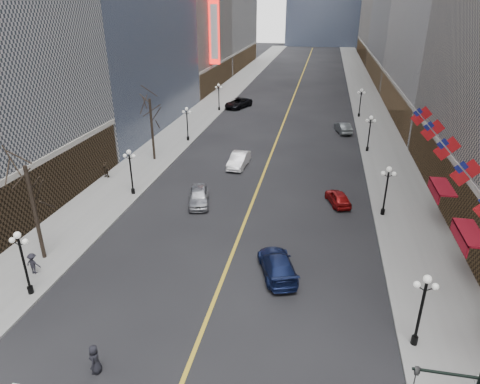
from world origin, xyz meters
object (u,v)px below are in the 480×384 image
at_px(streetlamp_east_3, 361,100).
at_px(car_nb_far, 238,103).
at_px(car_nb_mid, 239,160).
at_px(car_sb_near, 277,265).
at_px(car_sb_mid, 338,198).
at_px(car_sb_far, 343,128).
at_px(streetlamp_west_1, 130,167).
at_px(streetlamp_west_0, 22,257).
at_px(streetlamp_east_1, 387,186).
at_px(car_nb_near, 199,196).
at_px(streetlamp_east_2, 370,130).
at_px(streetlamp_west_2, 187,120).
at_px(streetlamp_west_3, 219,94).
at_px(streetlamp_east_0, 422,304).

xyz_separation_m(streetlamp_east_3, car_nb_far, (-20.80, 3.07, -2.06)).
relative_size(car_nb_mid, car_sb_near, 0.94).
xyz_separation_m(car_sb_mid, car_sb_far, (1.09, 24.55, 0.09)).
bearing_deg(streetlamp_west_1, streetlamp_west_0, -90.00).
distance_m(streetlamp_west_1, car_sb_mid, 19.91).
height_order(streetlamp_east_1, streetlamp_west_0, same).
height_order(streetlamp_east_3, car_nb_mid, streetlamp_east_3).
bearing_deg(streetlamp_west_1, car_nb_near, -6.05).
height_order(car_nb_far, car_sb_mid, car_nb_far).
bearing_deg(car_sb_mid, streetlamp_west_1, -13.41).
height_order(streetlamp_east_2, car_sb_near, streetlamp_east_2).
distance_m(car_nb_far, car_sb_far, 22.09).
relative_size(streetlamp_west_2, streetlamp_west_3, 1.00).
bearing_deg(streetlamp_east_3, streetlamp_west_3, 180.00).
height_order(streetlamp_east_2, car_sb_mid, streetlamp_east_2).
xyz_separation_m(streetlamp_east_1, car_sb_far, (-2.80, 26.26, -2.15)).
bearing_deg(streetlamp_east_1, car_sb_near, -127.56).
relative_size(streetlamp_west_0, streetlamp_west_3, 1.00).
distance_m(streetlamp_east_3, car_nb_far, 21.13).
bearing_deg(streetlamp_east_1, car_nb_near, -177.49).
relative_size(streetlamp_east_2, car_nb_far, 0.74).
relative_size(car_nb_near, car_nb_far, 0.77).
bearing_deg(streetlamp_east_1, streetlamp_west_2, 142.67).
height_order(streetlamp_east_2, car_nb_far, streetlamp_east_2).
xyz_separation_m(car_nb_mid, car_nb_far, (-5.88, 29.35, 0.03)).
bearing_deg(car_sb_far, car_nb_far, -49.03).
relative_size(streetlamp_east_3, car_nb_far, 0.74).
bearing_deg(streetlamp_west_1, streetlamp_east_1, 0.00).
bearing_deg(streetlamp_east_0, car_sb_far, 93.79).
bearing_deg(streetlamp_east_3, car_nb_near, -114.44).
xyz_separation_m(streetlamp_east_2, streetlamp_west_1, (-23.60, -18.00, 0.00)).
distance_m(streetlamp_east_2, streetlamp_west_1, 29.68).
height_order(streetlamp_west_3, car_nb_mid, streetlamp_west_3).
bearing_deg(car_sb_mid, car_sb_far, -110.89).
relative_size(streetlamp_east_0, car_sb_far, 0.99).
bearing_deg(car_nb_far, streetlamp_west_2, -76.91).
height_order(streetlamp_west_3, car_sb_far, streetlamp_west_3).
bearing_deg(streetlamp_east_2, streetlamp_east_3, 90.00).
bearing_deg(streetlamp_east_2, car_nb_near, -131.71).
relative_size(streetlamp_east_3, streetlamp_west_3, 1.00).
xyz_separation_m(streetlamp_west_1, car_sb_mid, (19.71, 1.71, -2.24)).
distance_m(streetlamp_east_0, car_nb_far, 58.90).
height_order(streetlamp_east_1, car_sb_near, streetlamp_east_1).
bearing_deg(streetlamp_west_1, car_sb_near, -34.63).
height_order(streetlamp_west_1, car_sb_mid, streetlamp_west_1).
distance_m(streetlamp_east_2, streetlamp_east_3, 18.00).
bearing_deg(car_sb_far, streetlamp_east_0, 80.20).
xyz_separation_m(streetlamp_east_2, car_sb_mid, (-3.89, -16.29, -2.24)).
xyz_separation_m(streetlamp_west_0, streetlamp_west_1, (0.00, 16.00, 0.00)).
distance_m(streetlamp_west_2, car_nb_near, 20.07).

